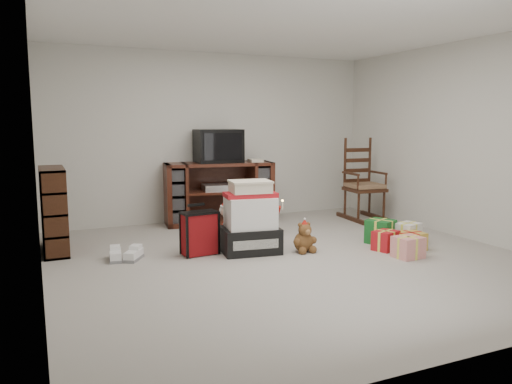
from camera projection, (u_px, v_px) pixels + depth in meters
room at (293, 144)px, 5.27m from camera, size 5.01×5.01×2.51m
tv_stand at (219, 193)px, 7.34m from camera, size 1.63×0.76×0.89m
bookshelf at (54, 212)px, 5.66m from camera, size 0.26×0.79×0.97m
rocking_chair at (362, 191)px, 7.63m from camera, size 0.58×0.89×1.29m
gift_pile at (250, 222)px, 5.66m from camera, size 0.70×0.55×0.81m
red_suitcase at (200, 233)px, 5.57m from camera, size 0.40×0.24×0.58m
stocking at (252, 229)px, 5.64m from camera, size 0.28×0.18×0.55m
teddy_bear at (304, 239)px, 5.72m from camera, size 0.23×0.20×0.34m
santa_figurine at (269, 218)px, 6.58m from camera, size 0.29×0.27×0.59m
mrs_claus_figurine at (225, 227)px, 6.07m from camera, size 0.27×0.26×0.55m
sneaker_pair at (125, 255)px, 5.38m from camera, size 0.41×0.32×0.11m
gift_cluster at (397, 237)px, 5.86m from camera, size 0.79×0.89×0.27m
crt_television at (218, 146)px, 7.25m from camera, size 0.68×0.51×0.48m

